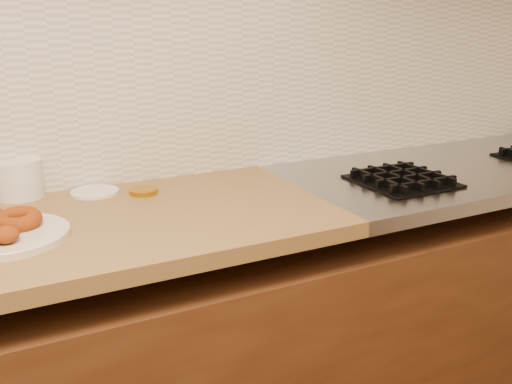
# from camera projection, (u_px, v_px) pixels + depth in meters

# --- Properties ---
(wall_back) EXTENTS (4.00, 0.02, 2.70)m
(wall_back) POSITION_uv_depth(u_px,v_px,m) (89.00, 25.00, 1.47)
(wall_back) COLOR tan
(wall_back) RESTS_ON ground
(stovetop) EXTENTS (1.30, 0.62, 0.04)m
(stovetop) POSITION_uv_depth(u_px,v_px,m) (465.00, 169.00, 1.84)
(stovetop) COLOR #9EA0A5
(stovetop) RESTS_ON base_cabinet
(backsplash) EXTENTS (3.60, 0.02, 0.60)m
(backsplash) POSITION_uv_depth(u_px,v_px,m) (95.00, 81.00, 1.51)
(backsplash) COLOR beige
(backsplash) RESTS_ON wall_back
(burner_grates) EXTENTS (0.91, 0.26, 0.03)m
(burner_grates) POSITION_uv_depth(u_px,v_px,m) (480.00, 166.00, 1.75)
(burner_grates) COLOR black
(burner_grates) RESTS_ON stovetop
(donut_plate) EXTENTS (0.26, 0.26, 0.01)m
(donut_plate) POSITION_uv_depth(u_px,v_px,m) (8.00, 236.00, 1.19)
(donut_plate) COLOR beige
(donut_plate) RESTS_ON butcher_block
(ring_donut) EXTENTS (0.12, 0.12, 0.05)m
(ring_donut) POSITION_uv_depth(u_px,v_px,m) (19.00, 219.00, 1.21)
(ring_donut) COLOR #832800
(ring_donut) RESTS_ON donut_plate
(plastic_tub) EXTENTS (0.15, 0.15, 0.10)m
(plastic_tub) POSITION_uv_depth(u_px,v_px,m) (18.00, 179.00, 1.46)
(plastic_tub) COLOR silver
(plastic_tub) RESTS_ON butcher_block
(tub_lid) EXTENTS (0.17, 0.17, 0.01)m
(tub_lid) POSITION_uv_depth(u_px,v_px,m) (95.00, 192.00, 1.51)
(tub_lid) COLOR silver
(tub_lid) RESTS_ON butcher_block
(brass_jar_lid) EXTENTS (0.10, 0.10, 0.01)m
(brass_jar_lid) POSITION_uv_depth(u_px,v_px,m) (144.00, 191.00, 1.51)
(brass_jar_lid) COLOR #B3881A
(brass_jar_lid) RESTS_ON butcher_block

